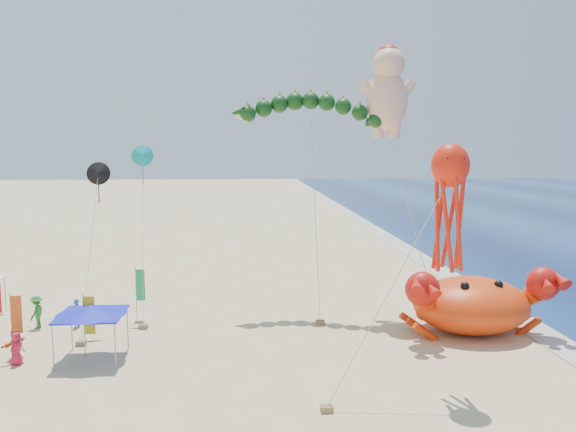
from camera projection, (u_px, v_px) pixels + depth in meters
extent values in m
plane|color=#D1B784|center=(328.00, 341.00, 29.86)|extent=(320.00, 320.00, 0.00)
plane|color=silver|center=(545.00, 335.00, 30.78)|extent=(320.00, 320.00, 0.00)
ellipsoid|color=red|center=(471.00, 305.00, 31.23)|extent=(6.91, 5.90, 3.09)
sphere|color=#B6130B|center=(418.00, 288.00, 29.52)|extent=(1.84, 1.84, 1.84)
sphere|color=black|center=(462.00, 286.00, 29.92)|extent=(0.48, 0.48, 0.48)
sphere|color=#B6130B|center=(544.00, 285.00, 30.05)|extent=(1.84, 1.84, 1.84)
sphere|color=black|center=(498.00, 285.00, 30.07)|extent=(0.48, 0.48, 0.48)
cone|color=#0E3510|center=(240.00, 112.00, 34.37)|extent=(1.30, 0.96, 1.06)
cylinder|color=#B2B2B2|center=(315.00, 218.00, 33.73)|extent=(0.22, 3.58, 11.76)
cube|color=olive|center=(320.00, 322.00, 32.69)|extent=(0.50, 0.35, 0.25)
ellipsoid|color=#FEBF9B|center=(387.00, 101.00, 34.30)|extent=(2.53, 2.08, 3.72)
sphere|color=#FEBF9B|center=(389.00, 64.00, 33.81)|extent=(1.95, 1.95, 1.95)
ellipsoid|color=red|center=(388.00, 52.00, 33.84)|extent=(1.26, 1.26, 0.88)
cylinder|color=#B2B2B2|center=(411.00, 218.00, 35.23)|extent=(3.42, 0.17, 11.48)
cube|color=olive|center=(435.00, 306.00, 35.98)|extent=(0.50, 0.35, 0.25)
ellipsoid|color=red|center=(450.00, 165.00, 23.10)|extent=(1.59, 1.43, 1.82)
cylinder|color=#B2B2B2|center=(390.00, 290.00, 22.49)|extent=(5.41, 2.06, 8.85)
cube|color=olive|center=(327.00, 409.00, 21.82)|extent=(0.50, 0.35, 0.25)
cylinder|color=gray|center=(53.00, 348.00, 25.69)|extent=(0.06, 0.06, 2.20)
cylinder|color=gray|center=(115.00, 347.00, 25.91)|extent=(0.06, 0.06, 2.20)
cylinder|color=gray|center=(72.00, 329.00, 28.46)|extent=(0.06, 0.06, 2.20)
cylinder|color=gray|center=(128.00, 327.00, 28.68)|extent=(0.06, 0.06, 2.20)
cube|color=#161DC1|center=(91.00, 314.00, 27.05)|extent=(3.04, 3.04, 0.08)
cone|color=#161DC1|center=(91.00, 310.00, 27.02)|extent=(3.34, 3.34, 0.45)
cylinder|color=gray|center=(5.00, 294.00, 35.22)|extent=(0.06, 0.06, 2.20)
cylinder|color=gray|center=(84.00, 325.00, 27.44)|extent=(0.05, 0.05, 3.20)
cube|color=gold|center=(90.00, 315.00, 27.40)|extent=(0.50, 0.04, 1.90)
cylinder|color=gray|center=(11.00, 325.00, 27.55)|extent=(0.05, 0.05, 3.20)
cube|color=#DA4D1B|center=(17.00, 315.00, 27.51)|extent=(0.50, 0.04, 1.90)
cylinder|color=gray|center=(136.00, 293.00, 33.50)|extent=(0.05, 0.05, 3.20)
cube|color=#1A9F56|center=(141.00, 285.00, 33.46)|extent=(0.50, 0.04, 1.90)
imported|color=#BA541D|center=(15.00, 344.00, 27.05)|extent=(0.98, 1.56, 1.60)
imported|color=#BE1E3B|center=(16.00, 348.00, 26.54)|extent=(0.76, 0.91, 1.58)
imported|color=blue|center=(76.00, 313.00, 32.05)|extent=(0.57, 0.70, 1.66)
imported|color=#287929|center=(37.00, 312.00, 31.97)|extent=(0.82, 1.28, 1.88)
cone|color=black|center=(98.00, 173.00, 31.40)|extent=(1.30, 0.51, 1.32)
cylinder|color=#B2B2B2|center=(99.00, 255.00, 30.46)|extent=(0.55, 3.04, 8.60)
cube|color=olive|center=(100.00, 341.00, 29.51)|extent=(0.50, 0.35, 0.25)
cone|color=#0E9E9B|center=(142.00, 155.00, 33.75)|extent=(1.30, 0.51, 1.32)
cylinder|color=#B2B2B2|center=(145.00, 239.00, 32.87)|extent=(0.55, 3.04, 9.56)
cube|color=olive|center=(147.00, 326.00, 31.98)|extent=(0.50, 0.35, 0.25)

